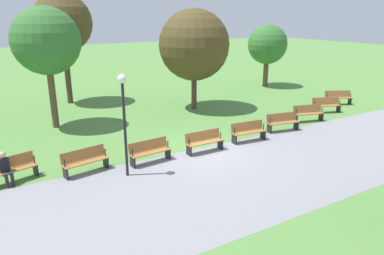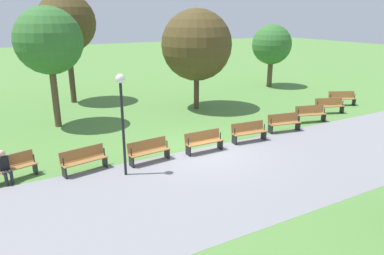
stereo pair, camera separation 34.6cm
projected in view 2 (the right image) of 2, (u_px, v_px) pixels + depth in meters
ground_plane at (204, 152)px, 15.45m from camera, size 120.00×120.00×0.00m
path_paving at (241, 175)px, 13.26m from camera, size 39.28×6.25×0.01m
bench_0 at (342, 98)px, 23.23m from camera, size 1.74×1.16×0.89m
bench_1 at (329, 105)px, 21.36m from camera, size 1.76×1.04×0.89m
bench_2 at (310, 114)px, 19.62m from camera, size 1.77×0.91×0.89m
bench_3 at (284, 122)px, 18.04m from camera, size 1.76×0.77×0.89m
bench_4 at (249, 132)px, 16.62m from camera, size 1.74×0.62×0.89m
bench_5 at (204, 141)px, 15.37m from camera, size 1.70×0.47×0.89m
bench_6 at (149, 151)px, 14.30m from camera, size 1.74×0.62×0.89m
bench_7 at (84, 160)px, 13.43m from camera, size 1.76×0.77×0.89m
bench_8 at (11, 167)px, 12.75m from camera, size 1.77×0.91×0.89m
person_seated at (5, 166)px, 12.45m from camera, size 0.43×0.58×1.20m
tree_0 at (272, 45)px, 28.41m from camera, size 3.10×3.10×4.91m
tree_1 at (66, 23)px, 22.65m from camera, size 3.67×3.67×6.96m
tree_3 at (49, 41)px, 17.70m from camera, size 3.31×3.31×6.05m
tree_4 at (197, 45)px, 21.42m from camera, size 4.22×4.22×5.99m
lamp_post at (122, 106)px, 12.49m from camera, size 0.32×0.32×3.72m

